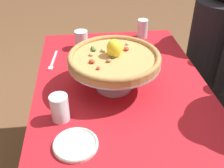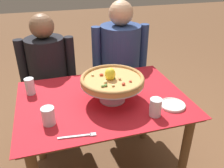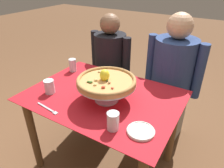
{
  "view_description": "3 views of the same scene",
  "coord_description": "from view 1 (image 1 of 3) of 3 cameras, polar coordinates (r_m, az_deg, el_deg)",
  "views": [
    {
      "loc": [
        1.07,
        -0.16,
        1.44
      ],
      "look_at": [
        0.08,
        -0.05,
        0.75
      ],
      "focal_mm": 43.07,
      "sensor_mm": 36.0,
      "label": 1
    },
    {
      "loc": [
        -0.32,
        -1.3,
        1.55
      ],
      "look_at": [
        0.06,
        -0.02,
        0.83
      ],
      "focal_mm": 37.56,
      "sensor_mm": 36.0,
      "label": 2
    },
    {
      "loc": [
        0.73,
        -1.07,
        1.54
      ],
      "look_at": [
        0.08,
        -0.0,
        0.84
      ],
      "focal_mm": 33.0,
      "sensor_mm": 36.0,
      "label": 3
    }
  ],
  "objects": [
    {
      "name": "pizza_stand",
      "position": [
        1.2,
        0.47,
        3.36
      ],
      "size": [
        0.41,
        0.41,
        0.13
      ],
      "color": "#B7B7C1",
      "rests_on": "dining_table"
    },
    {
      "name": "diner_left",
      "position": [
        1.84,
        20.1,
        3.67
      ],
      "size": [
        0.48,
        0.35,
        1.17
      ],
      "color": "black",
      "rests_on": "ground"
    },
    {
      "name": "side_plate",
      "position": [
        0.98,
        -7.75,
        -12.54
      ],
      "size": [
        0.16,
        0.16,
        0.02
      ],
      "color": "white",
      "rests_on": "dining_table"
    },
    {
      "name": "water_glass_front_right",
      "position": [
        1.07,
        -11.01,
        -5.24
      ],
      "size": [
        0.07,
        0.07,
        0.11
      ],
      "color": "white",
      "rests_on": "dining_table"
    },
    {
      "name": "water_glass_back_left",
      "position": [
        1.72,
        6.48,
        11.36
      ],
      "size": [
        0.06,
        0.06,
        0.12
      ],
      "color": "silver",
      "rests_on": "dining_table"
    },
    {
      "name": "water_glass_front_left",
      "position": [
        1.58,
        -6.5,
        9.18
      ],
      "size": [
        0.08,
        0.08,
        0.1
      ],
      "color": "silver",
      "rests_on": "dining_table"
    },
    {
      "name": "dining_table",
      "position": [
        1.37,
        1.65,
        -3.18
      ],
      "size": [
        1.12,
        0.81,
        0.72
      ],
      "color": "brown",
      "rests_on": "ground"
    },
    {
      "name": "dinner_fork",
      "position": [
        1.49,
        -12.4,
        4.79
      ],
      "size": [
        0.2,
        0.04,
        0.01
      ],
      "color": "#B7B7C1",
      "rests_on": "dining_table"
    },
    {
      "name": "pizza",
      "position": [
        1.17,
        0.47,
        5.69
      ],
      "size": [
        0.41,
        0.41,
        0.1
      ],
      "color": "tan",
      "rests_on": "pizza_stand"
    }
  ]
}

